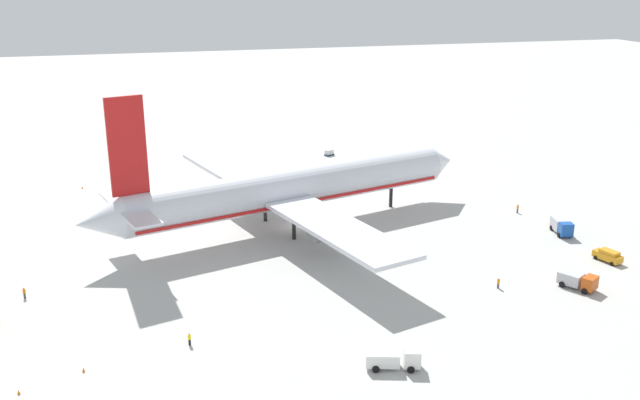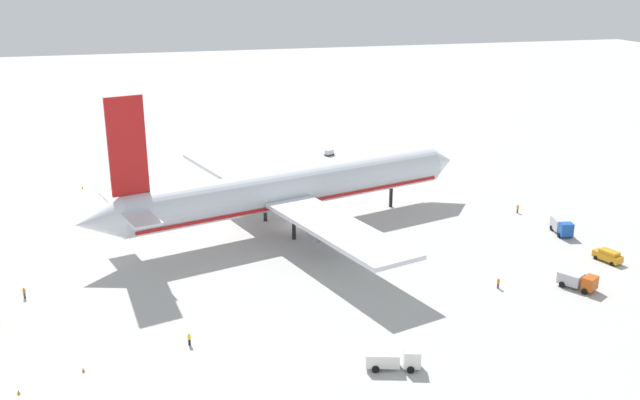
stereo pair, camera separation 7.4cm
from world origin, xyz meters
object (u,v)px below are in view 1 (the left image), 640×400
ground_worker_2 (189,339)px  traffic_cone_0 (82,187)px  ground_worker_0 (498,283)px  baggage_cart_0 (329,152)px  service_truck_4 (562,226)px  traffic_cone_3 (19,392)px  baggage_cart_1 (132,185)px  service_truck_3 (578,280)px  ground_worker_3 (24,293)px  traffic_cone_4 (423,163)px  service_van (608,255)px  traffic_cone_1 (121,177)px  traffic_cone_2 (83,370)px  service_truck_0 (394,358)px  ground_worker_1 (518,209)px  airliner (288,189)px

ground_worker_2 → traffic_cone_0: bearing=102.2°
ground_worker_0 → baggage_cart_0: bearing=91.5°
service_truck_4 → traffic_cone_3: size_ratio=11.11×
traffic_cone_3 → baggage_cart_1: bearing=79.9°
service_truck_3 → ground_worker_3: (-79.07, 18.53, -0.48)m
baggage_cart_1 → traffic_cone_4: bearing=-0.5°
service_truck_4 → service_van: bearing=-90.3°
service_truck_3 → traffic_cone_0: size_ratio=10.73×
ground_worker_3 → traffic_cone_0: ground_worker_3 is taller
baggage_cart_0 → traffic_cone_4: size_ratio=5.51×
traffic_cone_0 → traffic_cone_1: same height
traffic_cone_3 → ground_worker_2: bearing=16.6°
service_truck_3 → service_van: (10.90, 7.46, -0.29)m
ground_worker_3 → service_truck_3: bearing=-13.2°
traffic_cone_0 → traffic_cone_2: same height
traffic_cone_1 → traffic_cone_3: 86.61m
service_truck_0 → ground_worker_0: bearing=35.5°
ground_worker_1 → traffic_cone_4: (-3.21, 38.13, -0.59)m
service_van → traffic_cone_2: bearing=-171.7°
service_van → ground_worker_1: 25.37m
baggage_cart_0 → baggage_cart_1: (-49.26, -14.13, -0.54)m
ground_worker_3 → traffic_cone_2: ground_worker_3 is taller
baggage_cart_0 → traffic_cone_2: bearing=-122.1°
ground_worker_2 → traffic_cone_3: (-19.52, -5.84, -0.58)m
ground_worker_3 → traffic_cone_2: bearing=-68.6°
service_van → traffic_cone_1: (-76.09, 71.11, -0.76)m
service_truck_0 → service_truck_3: 36.93m
ground_worker_0 → traffic_cone_2: (-58.74, -7.49, -0.56)m
service_van → ground_worker_1: bearing=93.5°
baggage_cart_0 → baggage_cart_1: bearing=-164.0°
service_van → traffic_cone_1: size_ratio=9.11×
service_truck_4 → baggage_cart_0: (-24.53, 65.06, -0.67)m
traffic_cone_3 → traffic_cone_4: (83.03, 78.15, 0.00)m
service_van → ground_worker_1: (-1.55, 25.32, -0.16)m
service_truck_0 → traffic_cone_4: 93.53m
ground_worker_1 → traffic_cone_1: (-74.55, 45.79, -0.59)m
traffic_cone_2 → traffic_cone_1: bearing=86.6°
service_truck_0 → baggage_cart_0: service_truck_0 is taller
service_truck_3 → traffic_cone_2: service_truck_3 is taller
baggage_cart_0 → traffic_cone_1: 52.11m
service_truck_3 → ground_worker_0: size_ratio=3.60×
baggage_cart_1 → ground_worker_2: ground_worker_2 is taller
service_truck_3 → traffic_cone_2: bearing=-176.4°
ground_worker_2 → traffic_cone_1: 80.36m
service_truck_0 → ground_worker_3: service_truck_0 is taller
ground_worker_2 → ground_worker_0: bearing=5.6°
traffic_cone_4 → airliner: bearing=-140.7°
service_truck_3 → ground_worker_1: size_ratio=3.45×
airliner → service_truck_3: 51.56m
ground_worker_3 → traffic_cone_3: bearing=-85.2°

